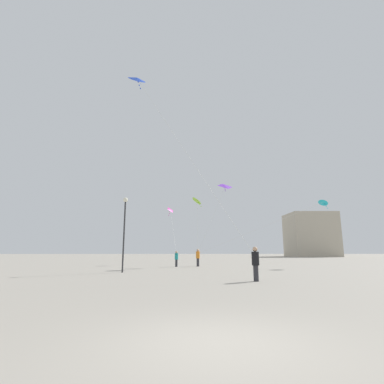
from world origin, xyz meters
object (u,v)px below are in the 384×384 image
Objects in this scene: kite_cobalt_diamond at (137,79)px; building_left_hall at (310,235)px; person_in_orange at (198,257)px; person_in_teal at (176,258)px; kite_violet_delta at (225,187)px; lamppost_east at (124,222)px; kite_lime_diamond at (197,201)px; kite_cyan_diamond at (321,203)px; kite_magenta_delta at (171,211)px; person_in_black at (256,262)px.

kite_cobalt_diamond is 1.14× the size of building_left_hall.
person_in_orange is 1.14× the size of person_in_teal.
kite_violet_delta is 1.43× the size of lamppost_east.
person_in_teal is at bearing 64.32° from lamppost_east.
person_in_teal is at bearing 149.39° from kite_lime_diamond.
lamppost_east is at bearing -76.97° from person_in_orange.
kite_cyan_diamond reaches higher than lamppost_east.
kite_magenta_delta is (-6.55, 3.36, -2.42)m from kite_violet_delta.
kite_violet_delta is 0.66× the size of building_left_hall.
person_in_teal is 6.24m from kite_lime_diamond.
person_in_teal is 0.28× the size of kite_lime_diamond.
person_in_teal is 0.22× the size of kite_magenta_delta.
person_in_black reaches higher than person_in_teal.
person_in_teal is 17.28m from kite_cobalt_diamond.
person_in_black is (4.65, -14.62, 0.13)m from person_in_teal.
kite_violet_delta is at bearing 50.41° from kite_lime_diamond.
person_in_black is at bearing -126.88° from kite_cyan_diamond.
lamppost_east is at bearing -158.63° from kite_cyan_diamond.
building_left_hall is (30.86, 49.25, -2.96)m from kite_violet_delta.
kite_cobalt_diamond reaches higher than kite_violet_delta.
kite_lime_diamond is at bearing 60.53° from kite_cobalt_diamond.
kite_magenta_delta is at bearing 152.80° from kite_violet_delta.
person_in_orange is 18.06m from kite_cobalt_diamond.
person_in_black is 0.32× the size of kite_lime_diamond.
kite_cobalt_diamond is at bearing -122.27° from building_left_hall.
lamppost_east is at bearing 114.06° from kite_cobalt_diamond.
lamppost_east is at bearing -131.31° from kite_lime_diamond.
kite_violet_delta is 1.42× the size of kite_lime_diamond.
kite_cobalt_diamond is at bearing -119.47° from kite_lime_diamond.
building_left_hall is (37.41, 45.88, -0.54)m from kite_magenta_delta.
kite_cyan_diamond reaches higher than person_in_orange.
person_in_black is 16.25m from kite_cobalt_diamond.
person_in_black is at bearing -75.02° from kite_magenta_delta.
person_in_black is at bearing 111.93° from person_in_teal.
kite_violet_delta is at bearing 49.34° from lamppost_east.
kite_magenta_delta is (-5.62, 20.98, 5.57)m from person_in_black.
person_in_black is at bearing -115.43° from building_left_hall.
kite_violet_delta is 0.59× the size of kite_cyan_diamond.
person_in_black is at bearing -38.23° from lamppost_east.
person_in_teal is 10.30m from kite_violet_delta.
person_in_teal is 0.11× the size of kite_cyan_diamond.
lamppost_east is at bearing -130.66° from kite_violet_delta.
kite_cobalt_diamond is (-8.47, -13.03, 5.65)m from kite_violet_delta.
building_left_hall reaches higher than person_in_teal.
person_in_orange is 0.15× the size of building_left_hall.
kite_magenta_delta is at bearing 78.72° from lamppost_east.
kite_violet_delta is 5.98m from kite_lime_diamond.
person_in_orange is 0.13× the size of kite_cyan_diamond.
person_in_orange is at bearing 85.63° from kite_lime_diamond.
kite_violet_delta is 16.54m from kite_cobalt_diamond.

